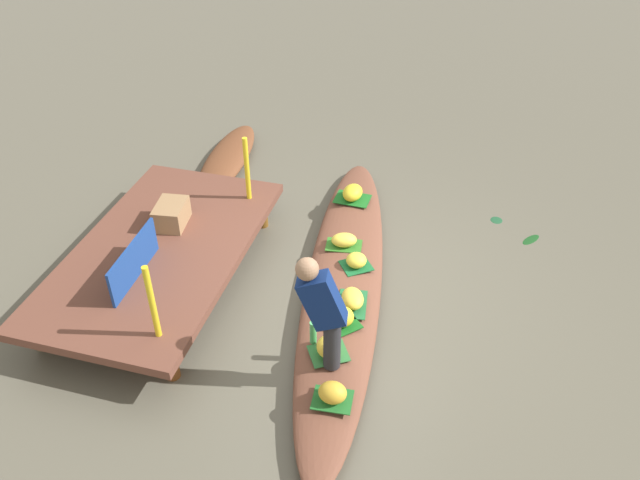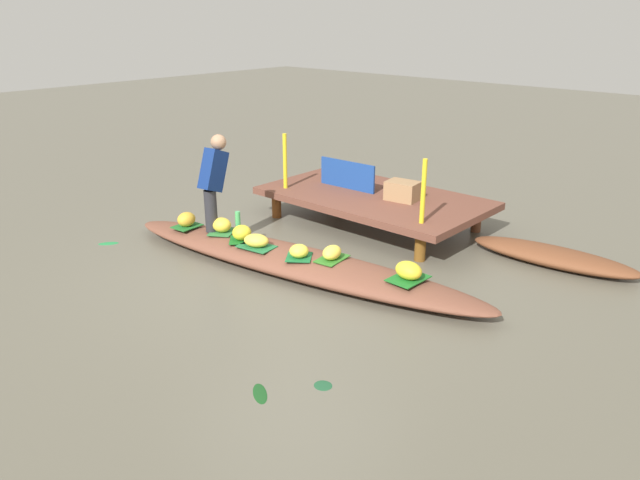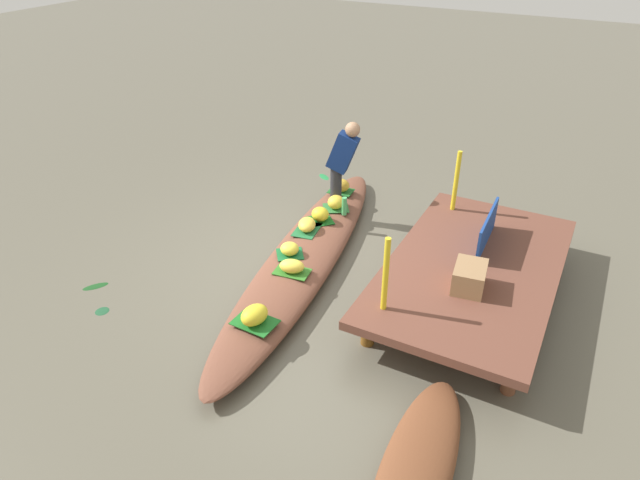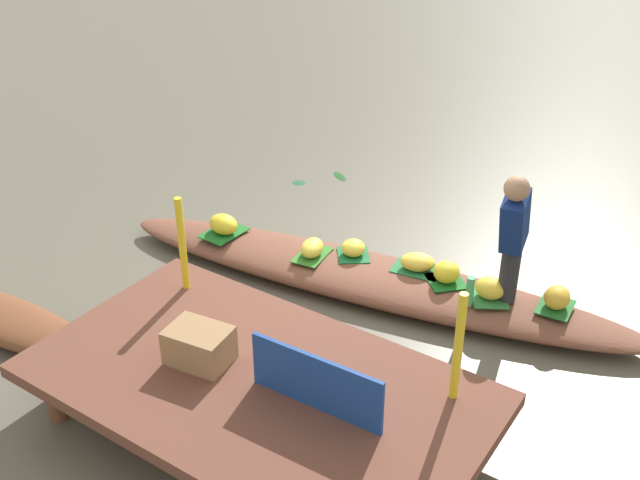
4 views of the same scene
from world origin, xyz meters
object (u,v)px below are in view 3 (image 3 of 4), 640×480
at_px(vendor_boat, 304,257).
at_px(produce_crate, 469,277).
at_px(banana_bunch_4, 290,249).
at_px(banana_bunch_6, 254,315).
at_px(banana_bunch_0, 336,202).
at_px(banana_bunch_1, 320,214).
at_px(market_banner, 487,229).
at_px(banana_bunch_2, 341,185).
at_px(banana_bunch_5, 307,225).
at_px(vendor_person, 342,159).
at_px(banana_bunch_3, 292,266).
at_px(water_bottle, 344,206).
at_px(moored_boat, 417,469).

distance_m(vendor_boat, produce_crate, 2.12).
distance_m(banana_bunch_4, banana_bunch_6, 1.33).
bearing_deg(banana_bunch_0, banana_bunch_1, -3.54).
distance_m(vendor_boat, market_banner, 2.23).
distance_m(banana_bunch_2, banana_bunch_5, 1.25).
bearing_deg(market_banner, vendor_person, -104.37).
relative_size(banana_bunch_3, produce_crate, 0.67).
bearing_deg(produce_crate, banana_bunch_5, -104.02).
xyz_separation_m(banana_bunch_1, vendor_person, (-0.56, 0.05, 0.60)).
distance_m(banana_bunch_5, vendor_person, 1.06).
distance_m(banana_bunch_5, market_banner, 2.26).
distance_m(market_banner, produce_crate, 0.96).
bearing_deg(water_bottle, banana_bunch_2, -150.54).
bearing_deg(banana_bunch_0, moored_boat, 35.34).
bearing_deg(banana_bunch_1, water_bottle, 146.27).
bearing_deg(market_banner, banana_bunch_0, -100.72).
distance_m(banana_bunch_3, banana_bunch_4, 0.38).
distance_m(moored_boat, banana_bunch_4, 3.15).
xyz_separation_m(banana_bunch_2, banana_bunch_6, (3.15, 0.56, -0.00)).
xyz_separation_m(market_banner, produce_crate, (0.96, 0.06, -0.07)).
height_order(banana_bunch_2, banana_bunch_4, banana_bunch_2).
distance_m(banana_bunch_2, banana_bunch_3, 2.22).
bearing_deg(banana_bunch_4, banana_bunch_6, 14.94).
xyz_separation_m(vendor_person, produce_crate, (1.42, 2.18, -0.37)).
distance_m(vendor_boat, banana_bunch_3, 0.57).
xyz_separation_m(banana_bunch_2, vendor_person, (0.38, 0.19, 0.60)).
height_order(market_banner, produce_crate, market_banner).
bearing_deg(banana_bunch_3, banana_bunch_0, -171.18).
bearing_deg(produce_crate, vendor_person, -123.17).
relative_size(banana_bunch_0, banana_bunch_3, 0.87).
bearing_deg(produce_crate, vendor_boat, -93.86).
bearing_deg(banana_bunch_5, vendor_boat, 24.37).
relative_size(vendor_boat, banana_bunch_0, 20.07).
relative_size(banana_bunch_5, banana_bunch_6, 1.00).
bearing_deg(banana_bunch_2, market_banner, 69.86).
distance_m(vendor_boat, banana_bunch_6, 1.52).
distance_m(water_bottle, produce_crate, 2.34).
bearing_deg(banana_bunch_2, vendor_person, 26.93).
bearing_deg(banana_bunch_6, vendor_boat, -170.30).
relative_size(banana_bunch_2, vendor_person, 0.20).
xyz_separation_m(banana_bunch_2, banana_bunch_4, (1.86, 0.21, -0.02)).
distance_m(banana_bunch_4, market_banner, 2.35).
xyz_separation_m(banana_bunch_1, market_banner, (-0.09, 2.17, 0.30)).
xyz_separation_m(vendor_boat, vendor_person, (-1.28, -0.11, 0.82)).
bearing_deg(banana_bunch_1, banana_bunch_0, 176.46).
relative_size(banana_bunch_1, banana_bunch_2, 0.94).
height_order(banana_bunch_1, banana_bunch_2, same).
relative_size(banana_bunch_2, banana_bunch_3, 0.86).
xyz_separation_m(vendor_person, market_banner, (0.47, 2.12, -0.29)).
distance_m(banana_bunch_3, vendor_person, 1.91).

